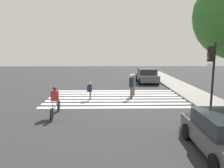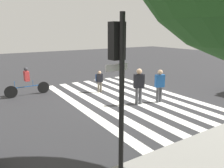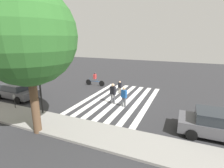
{
  "view_description": "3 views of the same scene",
  "coord_description": "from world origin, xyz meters",
  "views": [
    {
      "loc": [
        15.99,
        -0.5,
        3.65
      ],
      "look_at": [
        0.44,
        -0.28,
        1.12
      ],
      "focal_mm": 35.0,
      "sensor_mm": 36.0,
      "label": 1
    },
    {
      "loc": [
        6.85,
        9.2,
        3.59
      ],
      "look_at": [
        0.75,
        -0.28,
        0.84
      ],
      "focal_mm": 35.0,
      "sensor_mm": 36.0,
      "label": 2
    },
    {
      "loc": [
        -5.51,
        14.32,
        5.56
      ],
      "look_at": [
        0.94,
        -0.54,
        1.27
      ],
      "focal_mm": 28.0,
      "sensor_mm": 36.0,
      "label": 3
    }
  ],
  "objects": [
    {
      "name": "traffic_light",
      "position": [
        4.07,
        5.15,
        2.79
      ],
      "size": [
        0.6,
        0.5,
        3.99
      ],
      "color": "black",
      "rests_on": "ground_plane"
    },
    {
      "name": "ground_plane",
      "position": [
        0.0,
        0.0,
        0.0
      ],
      "size": [
        60.0,
        60.0,
        0.0
      ],
      "primitive_type": "plane",
      "color": "#2D2D30"
    },
    {
      "name": "pedestrian_adult_blue_shirt",
      "position": [
        -1.0,
        1.47,
        0.96
      ],
      "size": [
        0.51,
        0.35,
        1.7
      ],
      "rotation": [
        0.0,
        0.0,
        -0.33
      ],
      "color": "#4C4C51",
      "rests_on": "ground_plane"
    },
    {
      "name": "pedestrian_adult_tall_backpack",
      "position": [
        0.11,
        1.17,
        1.02
      ],
      "size": [
        0.55,
        0.37,
        1.81
      ],
      "rotation": [
        0.0,
        0.0,
        2.82
      ],
      "color": "#4C4C51",
      "rests_on": "ground_plane"
    },
    {
      "name": "pedestrian_adult_yellow_jacket",
      "position": [
        0.63,
        -1.87,
        0.76
      ],
      "size": [
        0.39,
        0.35,
        1.3
      ],
      "rotation": [
        0.0,
        0.0,
        -0.23
      ],
      "color": "#6B6051",
      "rests_on": "ground_plane"
    },
    {
      "name": "cyclist_near_curb",
      "position": [
        4.41,
        -3.43,
        0.87
      ],
      "size": [
        2.47,
        0.41,
        1.63
      ],
      "rotation": [
        0.0,
        0.0,
        0.03
      ],
      "color": "black",
      "rests_on": "ground_plane"
    },
    {
      "name": "crosswalk_stripes",
      "position": [
        0.0,
        0.0,
        0.0
      ],
      "size": [
        5.89,
        10.0,
        0.01
      ],
      "color": "white",
      "rests_on": "ground_plane"
    }
  ]
}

